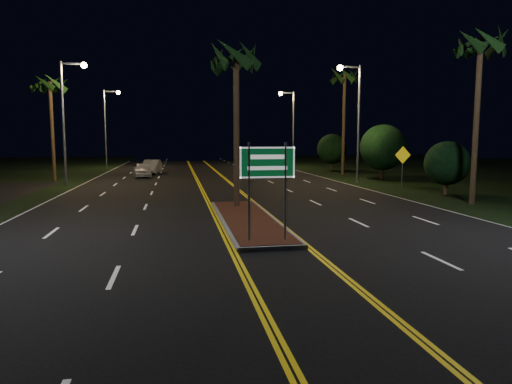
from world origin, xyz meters
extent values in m
plane|color=black|center=(0.00, 0.00, 0.00)|extent=(120.00, 120.00, 0.00)
cube|color=gray|center=(0.00, 7.00, 0.07)|extent=(2.25, 10.25, 0.15)
cube|color=#592819|center=(0.00, 7.00, 0.16)|extent=(2.00, 10.00, 0.02)
cylinder|color=gray|center=(-0.60, 2.80, 1.75)|extent=(0.08, 0.08, 3.20)
cylinder|color=gray|center=(0.60, 2.80, 1.75)|extent=(0.08, 0.08, 3.20)
cube|color=#07471E|center=(0.00, 2.80, 2.70)|extent=(1.80, 0.04, 1.00)
cube|color=white|center=(0.00, 2.77, 2.70)|extent=(1.80, 0.01, 1.00)
cylinder|color=gray|center=(-11.00, 24.00, 4.50)|extent=(0.18, 0.18, 9.00)
cube|color=gray|center=(-10.20, 24.00, 8.85)|extent=(1.60, 0.12, 0.12)
sphere|color=#F7C36F|center=(-9.40, 24.00, 8.75)|extent=(0.44, 0.44, 0.44)
cylinder|color=gray|center=(-11.00, 44.00, 4.50)|extent=(0.18, 0.18, 9.00)
cube|color=gray|center=(-10.20, 44.00, 8.85)|extent=(1.60, 0.12, 0.12)
sphere|color=#F7C36F|center=(-9.40, 44.00, 8.75)|extent=(0.44, 0.44, 0.44)
cylinder|color=gray|center=(11.00, 22.00, 4.50)|extent=(0.18, 0.18, 9.00)
cube|color=gray|center=(10.20, 22.00, 8.85)|extent=(1.60, 0.12, 0.12)
sphere|color=#F7C36F|center=(9.40, 22.00, 8.75)|extent=(0.44, 0.44, 0.44)
cylinder|color=gray|center=(11.00, 42.00, 4.50)|extent=(0.18, 0.18, 9.00)
cube|color=gray|center=(10.20, 42.00, 8.85)|extent=(1.60, 0.12, 0.12)
sphere|color=#F7C36F|center=(9.40, 42.00, 8.75)|extent=(0.44, 0.44, 0.44)
cylinder|color=#382819|center=(0.00, 10.50, 3.75)|extent=(0.28, 0.28, 7.50)
cylinder|color=#382819|center=(-12.80, 28.00, 4.00)|extent=(0.28, 0.28, 8.00)
cylinder|color=#382819|center=(12.50, 10.00, 4.25)|extent=(0.28, 0.28, 8.50)
cylinder|color=#382819|center=(12.80, 30.00, 4.75)|extent=(0.28, 0.28, 9.50)
cylinder|color=#382819|center=(13.50, 14.00, 0.45)|extent=(0.24, 0.24, 0.90)
sphere|color=black|center=(13.50, 14.00, 1.95)|extent=(2.70, 2.70, 2.70)
cylinder|color=#382819|center=(14.00, 24.00, 0.63)|extent=(0.24, 0.24, 1.26)
sphere|color=black|center=(14.00, 24.00, 2.73)|extent=(3.78, 3.78, 3.78)
cylinder|color=#382819|center=(13.80, 36.00, 0.54)|extent=(0.24, 0.24, 1.08)
sphere|color=black|center=(13.80, 36.00, 2.34)|extent=(3.24, 3.24, 3.24)
imported|color=white|center=(-5.98, 30.83, 0.76)|extent=(2.52, 4.76, 1.52)
imported|color=#B1B4BB|center=(-5.35, 34.66, 0.80)|extent=(2.61, 4.99, 1.59)
cylinder|color=gray|center=(13.00, 18.65, 1.26)|extent=(0.07, 0.07, 2.52)
cube|color=yellow|center=(13.00, 18.63, 2.29)|extent=(1.22, 0.10, 1.22)
camera|label=1|loc=(-2.87, -11.60, 3.47)|focal=32.00mm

